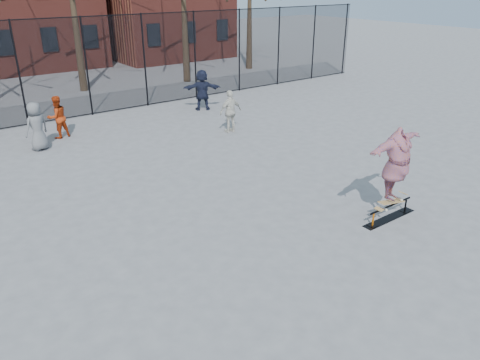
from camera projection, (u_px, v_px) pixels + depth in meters
ground at (265, 259)px, 9.70m from camera, size 100.00×100.00×0.00m
skate_rail at (390, 213)px, 11.28m from camera, size 1.69×0.26×0.37m
skateboard at (391, 203)px, 11.17m from camera, size 0.89×0.21×0.11m
skater at (396, 166)px, 10.80m from camera, size 2.24×0.93×1.77m
bystander_red at (57, 117)px, 16.77m from camera, size 0.86×0.73×1.53m
bystander_white at (231, 111)px, 17.38m from camera, size 0.93×0.39×1.59m
bystander_navy at (202, 90)px, 20.33m from camera, size 1.69×1.23×1.77m
bystander_extra at (37, 126)px, 15.55m from camera, size 0.93×0.76×1.64m
fence at (56, 69)px, 18.43m from camera, size 34.03×0.07×4.00m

